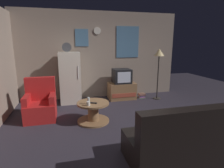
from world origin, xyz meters
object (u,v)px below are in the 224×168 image
object	(u,v)px
standing_lamp	(159,56)
remote_control	(94,103)
couch	(184,141)
fridge	(70,78)
wine_glass	(89,101)
crt_tv	(122,76)
tv_stand	(122,91)
armchair	(41,105)
book_stack	(142,95)
mug_ceramic_white	(88,104)
coffee_table	(93,112)

from	to	relation	value
standing_lamp	remote_control	bearing A→B (deg)	-149.33
couch	fridge	bearing A→B (deg)	115.38
standing_lamp	wine_glass	bearing A→B (deg)	-150.24
crt_tv	couch	xyz separation A→B (m)	(-0.02, -3.26, -0.43)
fridge	tv_stand	xyz separation A→B (m)	(1.59, -0.04, -0.49)
armchair	fridge	bearing A→B (deg)	56.34
fridge	book_stack	distance (m)	2.36
crt_tv	standing_lamp	distance (m)	1.29
wine_glass	armchair	distance (m)	1.23
couch	book_stack	distance (m)	3.29
mug_ceramic_white	armchair	size ratio (longest dim) A/B	0.09
crt_tv	coffee_table	xyz separation A→B (m)	(-1.14, -1.53, -0.51)
couch	book_stack	size ratio (longest dim) A/B	7.86
armchair	book_stack	bearing A→B (deg)	18.23
fridge	crt_tv	bearing A→B (deg)	-1.55
armchair	mug_ceramic_white	bearing A→B (deg)	-33.71
crt_tv	book_stack	distance (m)	0.95
fridge	wine_glass	world-z (taller)	fridge
armchair	book_stack	world-z (taller)	armchair
remote_control	armchair	bearing A→B (deg)	-178.04
standing_lamp	remote_control	distance (m)	2.75
crt_tv	coffee_table	world-z (taller)	crt_tv
remote_control	armchair	world-z (taller)	armchair
mug_ceramic_white	remote_control	world-z (taller)	mug_ceramic_white
mug_ceramic_white	book_stack	size ratio (longest dim) A/B	0.42
fridge	coffee_table	xyz separation A→B (m)	(0.45, -1.58, -0.52)
crt_tv	wine_glass	world-z (taller)	crt_tv
standing_lamp	armchair	world-z (taller)	standing_lamp
wine_glass	couch	bearing A→B (deg)	-53.05
wine_glass	book_stack	bearing A→B (deg)	39.24
fridge	remote_control	bearing A→B (deg)	-74.88
coffee_table	couch	distance (m)	2.06
remote_control	coffee_table	bearing A→B (deg)	118.82
coffee_table	couch	bearing A→B (deg)	-57.01
fridge	standing_lamp	xyz separation A→B (m)	(2.69, -0.33, 0.60)
book_stack	crt_tv	bearing A→B (deg)	175.05
book_stack	remote_control	bearing A→B (deg)	-139.38
crt_tv	couch	world-z (taller)	crt_tv
mug_ceramic_white	fridge	bearing A→B (deg)	100.18
standing_lamp	mug_ceramic_white	distance (m)	2.90
mug_ceramic_white	coffee_table	bearing A→B (deg)	57.61
crt_tv	mug_ceramic_white	bearing A→B (deg)	-126.15
fridge	crt_tv	xyz separation A→B (m)	(1.59, -0.04, -0.01)
crt_tv	couch	size ratio (longest dim) A/B	0.32
book_stack	armchair	bearing A→B (deg)	-161.77
coffee_table	wine_glass	bearing A→B (deg)	-138.97
standing_lamp	couch	xyz separation A→B (m)	(-1.12, -2.98, -1.05)
mug_ceramic_white	armchair	bearing A→B (deg)	146.29
armchair	couch	world-z (taller)	armchair
armchair	book_stack	xyz separation A→B (m)	(2.98, 0.98, -0.27)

